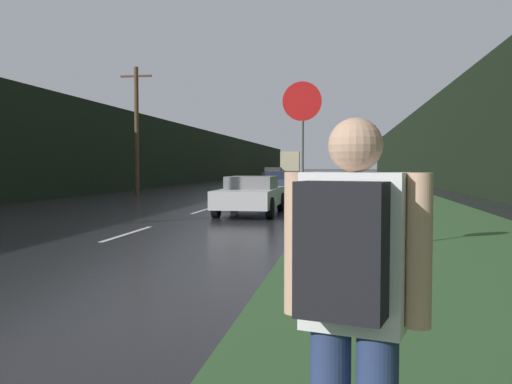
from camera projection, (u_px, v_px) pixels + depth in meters
name	position (u px, v px, depth m)	size (l,w,h in m)	color
grass_verge	(371.00, 188.00, 39.17)	(6.00, 240.00, 0.02)	#33562D
lane_stripe_c	(128.00, 234.00, 13.04)	(0.12, 3.00, 0.01)	silver
lane_stripe_d	(203.00, 210.00, 19.94)	(0.12, 3.00, 0.01)	silver
lane_stripe_e	(240.00, 199.00, 26.84)	(0.12, 3.00, 0.01)	silver
treeline_far_side	(184.00, 155.00, 51.66)	(2.00, 140.00, 5.33)	black
treeline_near_side	(435.00, 144.00, 47.89)	(2.00, 140.00, 7.14)	black
utility_pole_far	(137.00, 129.00, 30.00)	(1.80, 0.24, 7.09)	#4C3823
stop_sign	(302.00, 151.00, 9.47)	(0.69, 0.07, 3.10)	slate
hitchhiker_with_backpack	(352.00, 303.00, 2.29)	(0.62, 0.51, 1.83)	navy
car_passing_near	(251.00, 194.00, 18.30)	(1.91, 4.62, 1.28)	#BCBCBC
car_passing_far	(283.00, 184.00, 27.64)	(1.98, 4.31, 1.37)	#2D3856
car_oncoming	(274.00, 175.00, 55.03)	(1.91, 4.11, 1.50)	#4C514C
delivery_truck	(292.00, 165.00, 74.09)	(2.63, 6.99, 3.54)	#6E684F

